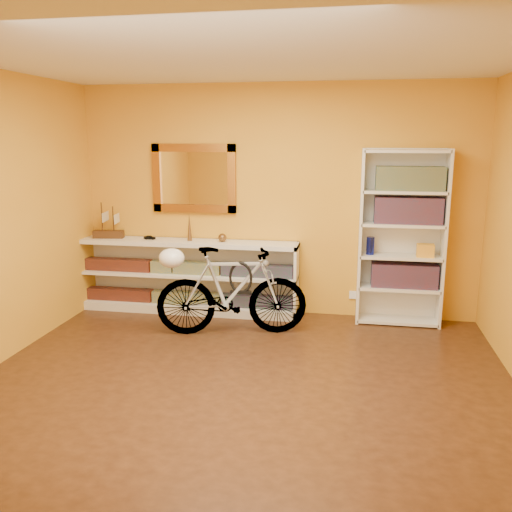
% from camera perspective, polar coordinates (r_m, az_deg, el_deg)
% --- Properties ---
extents(floor, '(4.50, 4.00, 0.01)m').
position_cam_1_polar(floor, '(4.57, -1.59, -13.70)').
color(floor, '#331B0E').
rests_on(floor, ground).
extents(ceiling, '(4.50, 4.00, 0.01)m').
position_cam_1_polar(ceiling, '(4.14, -1.82, 20.75)').
color(ceiling, silver).
rests_on(ceiling, ground).
extents(back_wall, '(4.50, 0.01, 2.60)m').
position_cam_1_polar(back_wall, '(6.12, 2.16, 5.81)').
color(back_wall, orange).
rests_on(back_wall, ground).
extents(gilt_mirror, '(0.98, 0.06, 0.78)m').
position_cam_1_polar(gilt_mirror, '(6.26, -6.61, 8.19)').
color(gilt_mirror, '#8E5619').
rests_on(gilt_mirror, back_wall).
extents(wall_socket, '(0.09, 0.02, 0.09)m').
position_cam_1_polar(wall_socket, '(6.25, 10.28, -4.08)').
color(wall_socket, silver).
rests_on(wall_socket, back_wall).
extents(console_unit, '(2.60, 0.35, 0.85)m').
position_cam_1_polar(console_unit, '(6.32, -7.38, -2.15)').
color(console_unit, silver).
rests_on(console_unit, floor).
extents(cd_row_lower, '(2.50, 0.13, 0.14)m').
position_cam_1_polar(cd_row_lower, '(6.37, -7.37, -4.41)').
color(cd_row_lower, black).
rests_on(cd_row_lower, console_unit).
extents(cd_row_upper, '(2.50, 0.13, 0.14)m').
position_cam_1_polar(cd_row_upper, '(6.27, -7.46, -1.22)').
color(cd_row_upper, navy).
rests_on(cd_row_upper, console_unit).
extents(model_ship, '(0.37, 0.18, 0.42)m').
position_cam_1_polar(model_ship, '(6.54, -15.47, 3.67)').
color(model_ship, '#392110').
rests_on(model_ship, console_unit).
extents(toy_car, '(0.00, 0.00, 0.00)m').
position_cam_1_polar(toy_car, '(6.37, -11.20, 1.76)').
color(toy_car, black).
rests_on(toy_car, console_unit).
extents(bronze_ornament, '(0.06, 0.06, 0.32)m').
position_cam_1_polar(bronze_ornament, '(6.18, -7.08, 3.10)').
color(bronze_ornament, brown).
rests_on(bronze_ornament, console_unit).
extents(decorative_orb, '(0.10, 0.10, 0.10)m').
position_cam_1_polar(decorative_orb, '(6.10, -3.59, 1.96)').
color(decorative_orb, brown).
rests_on(decorative_orb, console_unit).
extents(bookcase, '(0.90, 0.30, 1.90)m').
position_cam_1_polar(bookcase, '(5.97, 15.18, 1.82)').
color(bookcase, silver).
rests_on(bookcase, floor).
extents(book_row_a, '(0.70, 0.22, 0.26)m').
position_cam_1_polar(book_row_a, '(6.06, 15.43, -1.96)').
color(book_row_a, maroon).
rests_on(book_row_a, bookcase).
extents(book_row_b, '(0.70, 0.22, 0.28)m').
position_cam_1_polar(book_row_b, '(5.93, 15.83, 4.70)').
color(book_row_b, maroon).
rests_on(book_row_b, bookcase).
extents(book_row_c, '(0.70, 0.22, 0.25)m').
position_cam_1_polar(book_row_c, '(5.89, 16.02, 7.92)').
color(book_row_c, '#1B5161').
rests_on(book_row_c, bookcase).
extents(travel_mug, '(0.09, 0.09, 0.19)m').
position_cam_1_polar(travel_mug, '(5.95, 12.04, 1.07)').
color(travel_mug, navy).
rests_on(travel_mug, bookcase).
extents(red_tin, '(0.17, 0.17, 0.18)m').
position_cam_1_polar(red_tin, '(5.91, 13.54, 7.73)').
color(red_tin, maroon).
rests_on(red_tin, bookcase).
extents(yellow_bag, '(0.18, 0.12, 0.14)m').
position_cam_1_polar(yellow_bag, '(5.98, 17.53, 0.56)').
color(yellow_bag, gold).
rests_on(yellow_bag, bookcase).
extents(bicycle, '(0.75, 1.63, 0.93)m').
position_cam_1_polar(bicycle, '(5.54, -2.59, -3.73)').
color(bicycle, silver).
rests_on(bicycle, floor).
extents(helmet, '(0.26, 0.25, 0.20)m').
position_cam_1_polar(helmet, '(5.48, -8.96, -0.22)').
color(helmet, white).
rests_on(helmet, bicycle).
extents(u_lock, '(0.25, 0.03, 0.25)m').
position_cam_1_polar(u_lock, '(5.50, -1.64, -2.32)').
color(u_lock, black).
rests_on(u_lock, bicycle).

